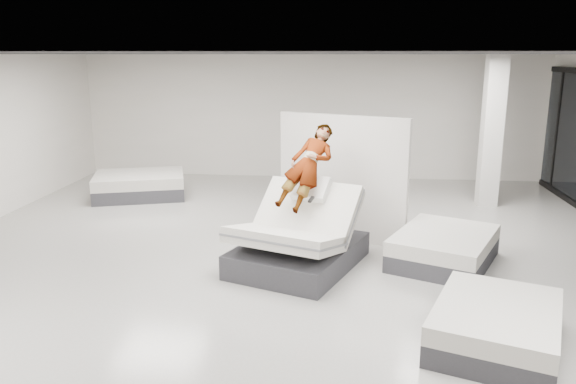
% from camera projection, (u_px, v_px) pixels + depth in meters
% --- Properties ---
extents(room, '(14.00, 14.04, 3.20)m').
position_uv_depth(room, '(282.00, 170.00, 7.94)').
color(room, '#AEABA4').
rests_on(room, ground).
extents(hero_bed, '(2.22, 2.51, 1.35)m').
position_uv_depth(hero_bed, '(298.00, 241.00, 8.60)').
color(hero_bed, '#343439').
rests_on(hero_bed, floor).
extents(person, '(1.05, 1.56, 1.24)m').
position_uv_depth(person, '(308.00, 182.00, 8.68)').
color(person, slate).
rests_on(person, hero_bed).
extents(remote, '(0.10, 0.15, 0.08)m').
position_uv_depth(remote, '(311.00, 199.00, 8.32)').
color(remote, black).
rests_on(remote, person).
extents(divider_panel, '(2.24, 1.11, 2.20)m').
position_uv_depth(divider_panel, '(341.00, 178.00, 9.81)').
color(divider_panel, silver).
rests_on(divider_panel, floor).
extents(flat_bed_right_far, '(1.97, 2.19, 0.49)m').
position_uv_depth(flat_bed_right_far, '(444.00, 248.00, 8.80)').
color(flat_bed_right_far, '#343439').
rests_on(flat_bed_right_far, floor).
extents(flat_bed_right_near, '(1.82, 2.07, 0.47)m').
position_uv_depth(flat_bed_right_near, '(496.00, 326.00, 6.29)').
color(flat_bed_right_near, '#343439').
rests_on(flat_bed_right_near, floor).
extents(flat_bed_left_far, '(2.33, 2.01, 0.54)m').
position_uv_depth(flat_bed_left_far, '(140.00, 185.00, 12.91)').
color(flat_bed_left_far, '#343439').
rests_on(flat_bed_left_far, floor).
extents(column, '(0.40, 0.40, 3.20)m').
position_uv_depth(column, '(492.00, 132.00, 11.91)').
color(column, silver).
rests_on(column, floor).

